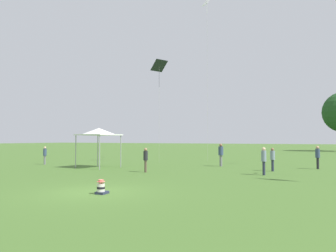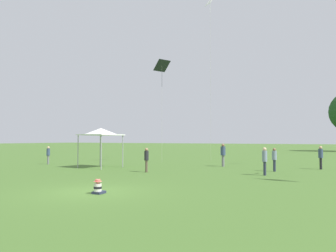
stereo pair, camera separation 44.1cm
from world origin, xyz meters
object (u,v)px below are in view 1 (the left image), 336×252
object	(u,v)px
seated_toddler	(101,188)
person_standing_3	(273,157)
person_standing_0	(146,158)
kite_2	(159,67)
person_standing_1	(221,153)
person_standing_5	(45,154)
canopy_tent	(99,132)
person_standing_2	(264,158)
kite_1	(207,7)
person_standing_4	(318,155)

from	to	relation	value
seated_toddler	person_standing_3	world-z (taller)	person_standing_3
person_standing_0	kite_2	bearing A→B (deg)	-67.77
person_standing_0	person_standing_1	distance (m)	7.50
seated_toddler	person_standing_5	size ratio (longest dim) A/B	0.38
person_standing_3	canopy_tent	distance (m)	13.01
person_standing_0	person_standing_1	xyz separation A→B (m)	(3.02, 6.86, 0.11)
person_standing_5	kite_2	distance (m)	13.12
person_standing_2	person_standing_5	size ratio (longest dim) A/B	1.09
person_standing_2	canopy_tent	xyz separation A→B (m)	(-12.41, -0.40, 1.73)
kite_2	kite_1	bearing A→B (deg)	-149.05
person_standing_2	kite_2	world-z (taller)	kite_2
person_standing_4	person_standing_0	bearing A→B (deg)	64.37
person_standing_0	person_standing_3	xyz separation A→B (m)	(7.45, 4.55, -0.02)
kite_1	person_standing_4	bearing A→B (deg)	56.04
person_standing_4	kite_2	bearing A→B (deg)	23.35
person_standing_0	canopy_tent	size ratio (longest dim) A/B	0.53
seated_toddler	person_standing_5	bearing A→B (deg)	140.13
person_standing_1	kite_1	size ratio (longest dim) A/B	0.11
person_standing_1	kite_2	world-z (taller)	kite_2
person_standing_0	kite_1	xyz separation A→B (m)	(-0.28, 12.81, 14.92)
person_standing_3	canopy_tent	size ratio (longest dim) A/B	0.52
kite_1	person_standing_2	bearing A→B (deg)	26.59
person_standing_3	kite_2	bearing A→B (deg)	-141.19
person_standing_4	person_standing_3	bearing A→B (deg)	76.88
person_standing_0	kite_2	size ratio (longest dim) A/B	0.17
person_standing_2	canopy_tent	size ratio (longest dim) A/B	0.56
person_standing_2	person_standing_4	xyz separation A→B (m)	(2.76, 6.02, -0.01)
kite_1	person_standing_3	bearing A→B (deg)	34.99
seated_toddler	person_standing_4	world-z (taller)	person_standing_4
kite_2	canopy_tent	bearing A→B (deg)	59.22
person_standing_0	person_standing_2	bearing A→B (deg)	-167.46
seated_toddler	person_standing_3	distance (m)	13.64
person_standing_4	canopy_tent	xyz separation A→B (m)	(-15.17, -6.42, 1.74)
kite_2	seated_toddler	bearing A→B (deg)	90.97
person_standing_4	kite_1	world-z (taller)	kite_1
person_standing_3	kite_1	bearing A→B (deg)	-167.93
person_standing_4	person_standing_5	distance (m)	22.23
person_standing_1	kite_1	xyz separation A→B (m)	(-3.29, 5.95, 14.80)
person_standing_4	kite_2	distance (m)	16.03
person_standing_5	kite_2	xyz separation A→B (m)	(7.61, 6.86, 8.19)
seated_toddler	person_standing_5	distance (m)	17.35
person_standing_1	kite_2	size ratio (longest dim) A/B	0.19
kite_1	kite_2	size ratio (longest dim) A/B	1.74
person_standing_3	person_standing_2	bearing A→B (deg)	-32.34
canopy_tent	kite_2	bearing A→B (deg)	79.34
seated_toddler	person_standing_3	bearing A→B (deg)	65.87
seated_toddler	kite_1	distance (m)	26.45
kite_1	kite_2	xyz separation A→B (m)	(-3.38, -4.18, -6.76)
person_standing_3	kite_1	xyz separation A→B (m)	(-7.72, 8.26, 14.94)
person_standing_1	person_standing_5	bearing A→B (deg)	118.12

